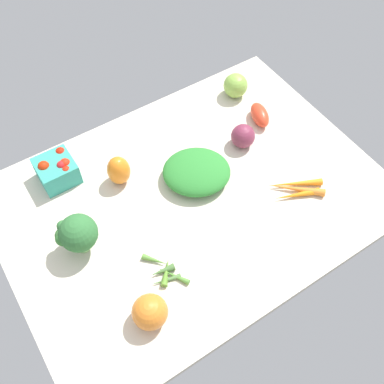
# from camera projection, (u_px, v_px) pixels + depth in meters

# --- Properties ---
(tablecloth) EXTENTS (1.04, 0.76, 0.02)m
(tablecloth) POSITION_uv_depth(u_px,v_px,m) (192.00, 198.00, 1.28)
(tablecloth) COLOR beige
(tablecloth) RESTS_ON ground
(red_onion_near_basket) EXTENTS (0.07, 0.07, 0.07)m
(red_onion_near_basket) POSITION_uv_depth(u_px,v_px,m) (243.00, 136.00, 1.35)
(red_onion_near_basket) COLOR #7D2E46
(red_onion_near_basket) RESTS_ON tablecloth
(roma_tomato) EXTENTS (0.08, 0.11, 0.05)m
(roma_tomato) POSITION_uv_depth(u_px,v_px,m) (260.00, 115.00, 1.42)
(roma_tomato) COLOR #E54125
(roma_tomato) RESTS_ON tablecloth
(carrot_bunch) EXTENTS (0.16, 0.12, 0.02)m
(carrot_bunch) POSITION_uv_depth(u_px,v_px,m) (296.00, 189.00, 1.28)
(carrot_bunch) COLOR orange
(carrot_bunch) RESTS_ON tablecloth
(leafy_greens_clump) EXTENTS (0.25, 0.24, 0.06)m
(leafy_greens_clump) POSITION_uv_depth(u_px,v_px,m) (197.00, 172.00, 1.28)
(leafy_greens_clump) COLOR #2E8532
(leafy_greens_clump) RESTS_ON tablecloth
(okra_pile) EXTENTS (0.09, 0.13, 0.02)m
(okra_pile) POSITION_uv_depth(u_px,v_px,m) (164.00, 271.00, 1.13)
(okra_pile) COLOR #588443
(okra_pile) RESTS_ON tablecloth
(heirloom_tomato_green) EXTENTS (0.08, 0.08, 0.08)m
(heirloom_tomato_green) POSITION_uv_depth(u_px,v_px,m) (236.00, 85.00, 1.47)
(heirloom_tomato_green) COLOR #8CBB49
(heirloom_tomato_green) RESTS_ON tablecloth
(bell_pepper_orange) EXTENTS (0.08, 0.08, 0.09)m
(bell_pepper_orange) POSITION_uv_depth(u_px,v_px,m) (119.00, 170.00, 1.27)
(bell_pepper_orange) COLOR orange
(bell_pepper_orange) RESTS_ON tablecloth
(heirloom_tomato_orange) EXTENTS (0.08, 0.08, 0.08)m
(heirloom_tomato_orange) POSITION_uv_depth(u_px,v_px,m) (150.00, 312.00, 1.04)
(heirloom_tomato_orange) COLOR orange
(heirloom_tomato_orange) RESTS_ON tablecloth
(berry_basket) EXTENTS (0.10, 0.10, 0.08)m
(berry_basket) POSITION_uv_depth(u_px,v_px,m) (57.00, 170.00, 1.28)
(berry_basket) COLOR teal
(berry_basket) RESTS_ON tablecloth
(broccoli_head) EXTENTS (0.11, 0.10, 0.12)m
(broccoli_head) POSITION_uv_depth(u_px,v_px,m) (77.00, 234.00, 1.12)
(broccoli_head) COLOR #94C87D
(broccoli_head) RESTS_ON tablecloth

